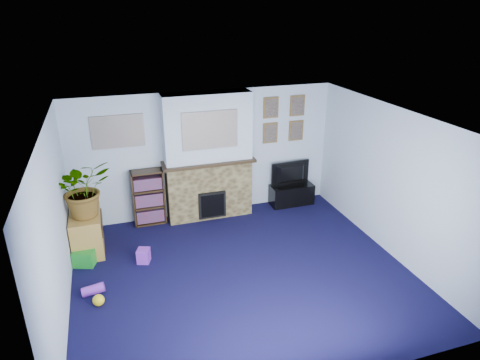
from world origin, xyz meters
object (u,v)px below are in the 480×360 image
object	(u,v)px
bookshelf	(149,198)
sideboard	(87,231)
television	(292,174)
tv_stand	(291,194)

from	to	relation	value
bookshelf	sideboard	size ratio (longest dim) A/B	1.21
television	sideboard	world-z (taller)	television
television	sideboard	distance (m)	4.02
tv_stand	bookshelf	bearing A→B (deg)	178.47
tv_stand	bookshelf	size ratio (longest dim) A/B	0.84
sideboard	tv_stand	bearing A→B (deg)	8.37
bookshelf	television	bearing A→B (deg)	-1.13
bookshelf	sideboard	xyz separation A→B (m)	(-1.10, -0.66, -0.15)
television	sideboard	bearing A→B (deg)	5.29
tv_stand	bookshelf	xyz separation A→B (m)	(-2.87, 0.08, 0.28)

